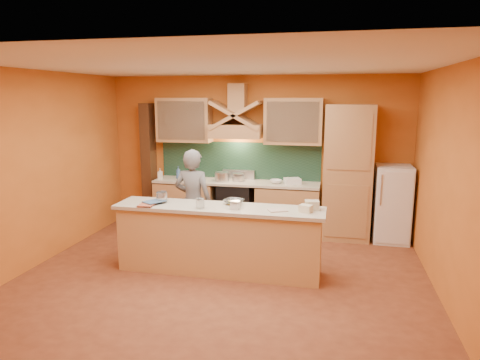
% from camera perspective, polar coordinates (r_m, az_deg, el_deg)
% --- Properties ---
extents(floor, '(5.50, 5.00, 0.01)m').
position_cam_1_polar(floor, '(5.89, -2.62, -13.24)').
color(floor, brown).
rests_on(floor, ground).
extents(ceiling, '(5.50, 5.00, 0.01)m').
position_cam_1_polar(ceiling, '(5.38, -2.90, 15.06)').
color(ceiling, white).
rests_on(ceiling, wall_back).
extents(wall_back, '(5.50, 0.02, 2.80)m').
position_cam_1_polar(wall_back, '(7.87, 2.07, 3.59)').
color(wall_back, orange).
rests_on(wall_back, floor).
extents(wall_front, '(5.50, 0.02, 2.80)m').
position_cam_1_polar(wall_front, '(3.20, -14.79, -7.98)').
color(wall_front, orange).
rests_on(wall_front, floor).
extents(wall_left, '(0.02, 5.00, 2.80)m').
position_cam_1_polar(wall_left, '(6.73, -25.96, 1.19)').
color(wall_left, orange).
rests_on(wall_left, floor).
extents(wall_right, '(0.02, 5.00, 2.80)m').
position_cam_1_polar(wall_right, '(5.44, 26.43, -0.96)').
color(wall_right, orange).
rests_on(wall_right, floor).
extents(base_cabinet_left, '(1.10, 0.60, 0.86)m').
position_cam_1_polar(base_cabinet_left, '(8.10, -7.12, -3.28)').
color(base_cabinet_left, tan).
rests_on(base_cabinet_left, floor).
extents(base_cabinet_right, '(1.10, 0.60, 0.86)m').
position_cam_1_polar(base_cabinet_right, '(7.68, 6.39, -4.05)').
color(base_cabinet_right, tan).
rests_on(base_cabinet_right, floor).
extents(counter_top, '(3.00, 0.62, 0.04)m').
position_cam_1_polar(counter_top, '(7.73, -0.55, -0.31)').
color(counter_top, beige).
rests_on(counter_top, base_cabinet_left).
extents(stove, '(0.60, 0.58, 0.90)m').
position_cam_1_polar(stove, '(7.83, -0.54, -3.54)').
color(stove, black).
rests_on(stove, floor).
extents(backsplash, '(3.00, 0.03, 0.70)m').
position_cam_1_polar(backsplash, '(7.94, -0.09, 2.57)').
color(backsplash, '#183427').
rests_on(backsplash, wall_back).
extents(range_hood, '(0.92, 0.50, 0.24)m').
position_cam_1_polar(range_hood, '(7.65, -0.48, 6.54)').
color(range_hood, tan).
rests_on(range_hood, wall_back).
extents(hood_chimney, '(0.30, 0.30, 0.50)m').
position_cam_1_polar(hood_chimney, '(7.72, -0.31, 10.89)').
color(hood_chimney, tan).
rests_on(hood_chimney, wall_back).
extents(upper_cabinet_left, '(1.00, 0.35, 0.80)m').
position_cam_1_polar(upper_cabinet_left, '(7.99, -7.42, 7.94)').
color(upper_cabinet_left, tan).
rests_on(upper_cabinet_left, wall_back).
extents(upper_cabinet_right, '(1.00, 0.35, 0.80)m').
position_cam_1_polar(upper_cabinet_right, '(7.55, 7.13, 7.76)').
color(upper_cabinet_right, tan).
rests_on(upper_cabinet_right, wall_back).
extents(pantry_column, '(0.80, 0.60, 2.30)m').
position_cam_1_polar(pantry_column, '(7.49, 14.14, 0.93)').
color(pantry_column, tan).
rests_on(pantry_column, floor).
extents(fridge, '(0.58, 0.60, 1.30)m').
position_cam_1_polar(fridge, '(7.65, 19.59, -3.00)').
color(fridge, white).
rests_on(fridge, floor).
extents(trim_column_left, '(0.20, 0.30, 2.30)m').
position_cam_1_polar(trim_column_left, '(8.39, -12.04, 2.09)').
color(trim_column_left, '#472816').
rests_on(trim_column_left, floor).
extents(island_body, '(2.80, 0.55, 0.88)m').
position_cam_1_polar(island_body, '(6.02, -2.83, -8.18)').
color(island_body, tan).
rests_on(island_body, floor).
extents(island_top, '(2.90, 0.62, 0.05)m').
position_cam_1_polar(island_top, '(5.88, -2.88, -3.77)').
color(island_top, beige).
rests_on(island_top, island_body).
extents(person, '(0.63, 0.44, 1.64)m').
position_cam_1_polar(person, '(6.66, -6.26, -2.91)').
color(person, slate).
rests_on(person, floor).
extents(pot_large, '(0.29, 0.29, 0.17)m').
position_cam_1_polar(pot_large, '(7.74, -2.41, 0.34)').
color(pot_large, '#AEADB4').
rests_on(pot_large, stove).
extents(pot_small, '(0.24, 0.24, 0.12)m').
position_cam_1_polar(pot_small, '(7.74, -0.23, 0.19)').
color(pot_small, silver).
rests_on(pot_small, stove).
extents(soap_bottle_a, '(0.11, 0.12, 0.20)m').
position_cam_1_polar(soap_bottle_a, '(8.07, -10.60, 0.85)').
color(soap_bottle_a, silver).
rests_on(soap_bottle_a, counter_top).
extents(soap_bottle_b, '(0.13, 0.13, 0.24)m').
position_cam_1_polar(soap_bottle_b, '(8.01, -8.23, 0.99)').
color(soap_bottle_b, '#375C98').
rests_on(soap_bottle_b, counter_top).
extents(bowl_back, '(0.25, 0.25, 0.06)m').
position_cam_1_polar(bowl_back, '(7.56, 4.80, -0.20)').
color(bowl_back, white).
rests_on(bowl_back, counter_top).
extents(dish_rack, '(0.33, 0.30, 0.10)m').
position_cam_1_polar(dish_rack, '(7.55, 7.00, -0.12)').
color(dish_rack, white).
rests_on(dish_rack, counter_top).
extents(book_lower, '(0.23, 0.29, 0.03)m').
position_cam_1_polar(book_lower, '(6.08, -13.19, -3.18)').
color(book_lower, '#B2583F').
rests_on(book_lower, island_top).
extents(book_upper, '(0.33, 0.35, 0.02)m').
position_cam_1_polar(book_upper, '(6.20, -11.88, -2.67)').
color(book_upper, '#456898').
rests_on(book_upper, island_top).
extents(jar_large, '(0.21, 0.21, 0.15)m').
position_cam_1_polar(jar_large, '(6.17, -10.40, -2.27)').
color(jar_large, white).
rests_on(jar_large, island_top).
extents(jar_small, '(0.14, 0.14, 0.13)m').
position_cam_1_polar(jar_small, '(5.78, -5.33, -3.12)').
color(jar_small, silver).
rests_on(jar_small, island_top).
extents(kitchen_scale, '(0.12, 0.12, 0.09)m').
position_cam_1_polar(kitchen_scale, '(5.71, -0.63, -3.47)').
color(kitchen_scale, silver).
rests_on(kitchen_scale, island_top).
extents(mixing_bowl, '(0.34, 0.34, 0.07)m').
position_cam_1_polar(mixing_bowl, '(5.98, -0.84, -2.92)').
color(mixing_bowl, silver).
rests_on(mixing_bowl, island_top).
extents(cloth, '(0.29, 0.26, 0.02)m').
position_cam_1_polar(cloth, '(5.67, 5.03, -4.02)').
color(cloth, '#C3ADA0').
rests_on(cloth, island_top).
extents(grocery_bag_a, '(0.20, 0.17, 0.12)m').
position_cam_1_polar(grocery_bag_a, '(5.78, 9.57, -3.31)').
color(grocery_bag_a, beige).
rests_on(grocery_bag_a, island_top).
extents(grocery_bag_b, '(0.19, 0.17, 0.10)m').
position_cam_1_polar(grocery_bag_b, '(5.63, 8.77, -3.78)').
color(grocery_bag_b, beige).
rests_on(grocery_bag_b, island_top).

